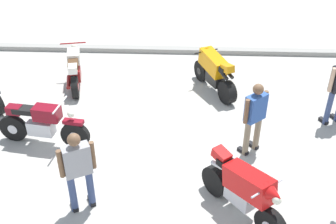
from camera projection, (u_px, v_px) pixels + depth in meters
The scene contains 8 objects.
ground_plane at pixel (135, 135), 9.42m from camera, with size 40.00×40.00×0.00m, color #ADAAA3.
curb_edge at pixel (151, 50), 13.25m from camera, with size 14.00×0.30×0.15m, color gray.
motorcycle_maroon_cruiser at pixel (42, 124), 8.88m from camera, with size 2.09×0.74×1.09m.
motorcycle_orange_sportbike at pixel (214, 71), 10.84m from camera, with size 1.09×1.82×1.14m.
motorcycle_cream_vintage at pixel (75, 70), 11.14m from camera, with size 0.72×1.94×1.07m.
motorcycle_red_sportbike at pixel (244, 189), 7.07m from camera, with size 1.36×1.65×1.14m.
person_in_blue_shirt at pixel (255, 115), 8.41m from camera, with size 0.56×0.53×1.66m.
person_in_gray_shirt at pixel (78, 168), 7.02m from camera, with size 0.61×0.47×1.65m.
Camera 1 is at (1.11, -7.59, 5.55)m, focal length 43.70 mm.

